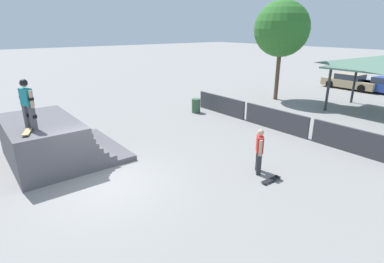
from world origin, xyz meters
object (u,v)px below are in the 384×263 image
object	(u,v)px
skateboard_on_deck	(27,132)
bystander_walking	(259,149)
tree_far_back	(282,29)
trash_bin	(196,106)
parked_car_tan	(350,82)
skater_on_deck	(27,101)
skateboard_on_ground	(271,180)

from	to	relation	value
skateboard_on_deck	bystander_walking	size ratio (longest dim) A/B	0.51
bystander_walking	tree_far_back	bearing A→B (deg)	-11.10
trash_bin	parked_car_tan	size ratio (longest dim) A/B	0.19
skateboard_on_deck	tree_far_back	world-z (taller)	tree_far_back
skater_on_deck	skateboard_on_ground	xyz separation A→B (m)	(5.56, 6.00, -2.56)
skateboard_on_deck	parked_car_tan	distance (m)	24.92
skateboard_on_ground	parked_car_tan	bearing A→B (deg)	20.35
skateboard_on_ground	parked_car_tan	size ratio (longest dim) A/B	0.18
skater_on_deck	bystander_walking	world-z (taller)	skater_on_deck
bystander_walking	trash_bin	distance (m)	8.38
skater_on_deck	bystander_walking	xyz separation A→B (m)	(4.83, 6.16, -1.72)
bystander_walking	parked_car_tan	world-z (taller)	bystander_walking
skateboard_on_ground	trash_bin	size ratio (longest dim) A/B	0.94
bystander_walking	parked_car_tan	xyz separation A→B (m)	(-5.51, 18.47, -0.30)
skateboard_on_deck	trash_bin	xyz separation A→B (m)	(-3.33, 9.74, -1.28)
skateboard_on_deck	trash_bin	size ratio (longest dim) A/B	0.97
bystander_walking	trash_bin	world-z (taller)	bystander_walking
skateboard_on_deck	tree_far_back	size ratio (longest dim) A/B	0.12
skater_on_deck	skateboard_on_ground	size ratio (longest dim) A/B	2.12
skateboard_on_deck	skateboard_on_ground	xyz separation A→B (m)	(5.07, 6.24, -1.65)
parked_car_tan	skater_on_deck	bearing A→B (deg)	-86.35
parked_car_tan	skateboard_on_deck	bearing A→B (deg)	-85.24
skater_on_deck	tree_far_back	distance (m)	16.65
skateboard_on_deck	parked_car_tan	bearing A→B (deg)	113.58
bystander_walking	tree_far_back	world-z (taller)	tree_far_back
parked_car_tan	trash_bin	bearing A→B (deg)	-96.06
bystander_walking	skateboard_on_ground	world-z (taller)	bystander_walking
skateboard_on_deck	tree_far_back	xyz separation A→B (m)	(-2.60, 16.60, 3.14)
tree_far_back	skateboard_on_ground	bearing A→B (deg)	-53.48
skater_on_deck	tree_far_back	size ratio (longest dim) A/B	0.25
trash_bin	skateboard_on_ground	bearing A→B (deg)	-22.62
skater_on_deck	bystander_walking	size ratio (longest dim) A/B	1.04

